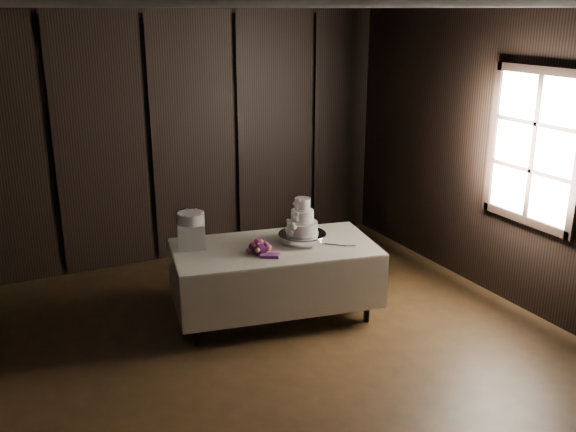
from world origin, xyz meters
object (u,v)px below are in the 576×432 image
at_px(cake_stand, 302,238).
at_px(bouquet, 260,248).
at_px(display_table, 275,278).
at_px(wedding_cake, 301,220).
at_px(small_cake, 191,218).
at_px(box_pedestal, 192,235).

bearing_deg(cake_stand, bouquet, -168.16).
distance_m(display_table, wedding_cake, 0.64).
distance_m(wedding_cake, small_cake, 1.08).
relative_size(cake_stand, box_pedestal, 1.86).
height_order(box_pedestal, small_cake, small_cake).
bearing_deg(display_table, small_cake, 166.32).
relative_size(display_table, wedding_cake, 5.83).
distance_m(cake_stand, box_pedestal, 1.10).
xyz_separation_m(cake_stand, small_cake, (-1.04, 0.35, 0.26)).
bearing_deg(cake_stand, box_pedestal, 161.19).
bearing_deg(box_pedestal, wedding_cake, -20.06).
bearing_deg(cake_stand, small_cake, 161.19).
bearing_deg(display_table, bouquet, -138.75).
xyz_separation_m(cake_stand, box_pedestal, (-1.04, 0.35, 0.08)).
distance_m(display_table, box_pedestal, 0.93).
relative_size(cake_stand, wedding_cake, 1.31).
xyz_separation_m(display_table, bouquet, (-0.22, -0.13, 0.40)).
bearing_deg(cake_stand, wedding_cake, -150.26).
xyz_separation_m(bouquet, box_pedestal, (-0.52, 0.46, 0.06)).
relative_size(box_pedestal, small_cake, 0.99).
xyz_separation_m(cake_stand, bouquet, (-0.52, -0.11, 0.02)).
bearing_deg(display_table, box_pedestal, 166.32).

